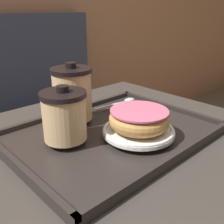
{
  "coord_description": "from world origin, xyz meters",
  "views": [
    {
      "loc": [
        -0.36,
        -0.42,
        1.03
      ],
      "look_at": [
        0.02,
        -0.01,
        0.8
      ],
      "focal_mm": 42.0,
      "sensor_mm": 36.0,
      "label": 1
    }
  ],
  "objects_px": {
    "coffee_cup_front": "(64,115)",
    "donut_chocolate_glazed": "(139,119)",
    "coffee_cup_rear": "(72,93)",
    "spoon": "(124,101)"
  },
  "relations": [
    {
      "from": "coffee_cup_front",
      "to": "donut_chocolate_glazed",
      "type": "xyz_separation_m",
      "value": [
        0.13,
        -0.09,
        -0.02
      ]
    },
    {
      "from": "coffee_cup_rear",
      "to": "spoon",
      "type": "height_order",
      "value": "coffee_cup_rear"
    },
    {
      "from": "coffee_cup_rear",
      "to": "spoon",
      "type": "bearing_deg",
      "value": -2.81
    },
    {
      "from": "donut_chocolate_glazed",
      "to": "spoon",
      "type": "xyz_separation_m",
      "value": [
        0.12,
        0.17,
        -0.03
      ]
    },
    {
      "from": "spoon",
      "to": "coffee_cup_front",
      "type": "bearing_deg",
      "value": -155.71
    },
    {
      "from": "spoon",
      "to": "donut_chocolate_glazed",
      "type": "bearing_deg",
      "value": -118.1
    },
    {
      "from": "donut_chocolate_glazed",
      "to": "spoon",
      "type": "height_order",
      "value": "donut_chocolate_glazed"
    },
    {
      "from": "coffee_cup_rear",
      "to": "donut_chocolate_glazed",
      "type": "relative_size",
      "value": 1.06
    },
    {
      "from": "coffee_cup_rear",
      "to": "coffee_cup_front",
      "type": "bearing_deg",
      "value": -134.13
    },
    {
      "from": "coffee_cup_front",
      "to": "spoon",
      "type": "relative_size",
      "value": 0.84
    }
  ]
}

